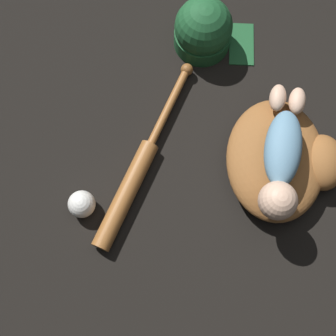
{
  "coord_description": "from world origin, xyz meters",
  "views": [
    {
      "loc": [
        0.43,
        -0.29,
        1.26
      ],
      "look_at": [
        0.06,
        -0.3,
        0.07
      ],
      "focal_mm": 50.0,
      "sensor_mm": 36.0,
      "label": 1
    }
  ],
  "objects_px": {
    "baseball": "(82,204)",
    "baseball_cap": "(204,30)",
    "baseball_glove": "(283,160)",
    "baseball_bat": "(135,176)",
    "baby_figure": "(282,159)"
  },
  "relations": [
    {
      "from": "baby_figure",
      "to": "baseball",
      "type": "xyz_separation_m",
      "value": [
        0.11,
        -0.51,
        -0.1
      ]
    },
    {
      "from": "baby_figure",
      "to": "baseball_cap",
      "type": "xyz_separation_m",
      "value": [
        -0.42,
        -0.19,
        -0.07
      ]
    },
    {
      "from": "baby_figure",
      "to": "baseball_cap",
      "type": "relative_size",
      "value": 1.54
    },
    {
      "from": "baseball_bat",
      "to": "baseball",
      "type": "xyz_separation_m",
      "value": [
        0.09,
        -0.14,
        0.01
      ]
    },
    {
      "from": "baseball_glove",
      "to": "baby_figure",
      "type": "xyz_separation_m",
      "value": [
        0.03,
        -0.03,
        0.09
      ]
    },
    {
      "from": "baseball",
      "to": "baseball_cap",
      "type": "xyz_separation_m",
      "value": [
        -0.52,
        0.32,
        0.03
      ]
    },
    {
      "from": "baseball",
      "to": "baseball_cap",
      "type": "distance_m",
      "value": 0.62
    },
    {
      "from": "baseball_bat",
      "to": "baseball",
      "type": "height_order",
      "value": "baseball"
    },
    {
      "from": "baseball_bat",
      "to": "baseball",
      "type": "bearing_deg",
      "value": -57.82
    },
    {
      "from": "baseball_glove",
      "to": "baseball_bat",
      "type": "distance_m",
      "value": 0.41
    },
    {
      "from": "baseball_glove",
      "to": "baseball_bat",
      "type": "bearing_deg",
      "value": -83.13
    },
    {
      "from": "baseball",
      "to": "baseball_cap",
      "type": "bearing_deg",
      "value": 148.55
    },
    {
      "from": "baseball_bat",
      "to": "baseball_cap",
      "type": "height_order",
      "value": "baseball_cap"
    },
    {
      "from": "baseball_glove",
      "to": "baseball",
      "type": "distance_m",
      "value": 0.56
    },
    {
      "from": "baseball",
      "to": "baseball_cap",
      "type": "relative_size",
      "value": 0.3
    }
  ]
}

